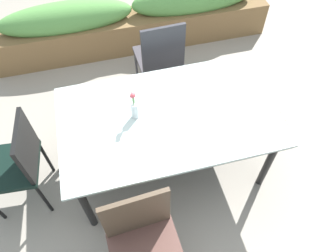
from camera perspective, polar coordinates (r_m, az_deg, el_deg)
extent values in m
plane|color=gray|center=(3.06, -0.84, -7.10)|extent=(12.00, 12.00, 0.00)
cube|color=#B2C6C1|center=(2.50, 0.00, 1.81)|extent=(1.70, 1.03, 0.02)
cube|color=black|center=(2.52, 0.00, 1.47)|extent=(1.67, 1.01, 0.02)
cylinder|color=black|center=(2.58, -14.41, -13.70)|extent=(0.06, 0.06, 0.69)
cylinder|color=black|center=(2.80, 17.46, -6.27)|extent=(0.06, 0.06, 0.69)
cylinder|color=black|center=(3.03, -16.00, 0.68)|extent=(0.06, 0.06, 0.69)
cylinder|color=black|center=(3.22, 11.22, 6.07)|extent=(0.06, 0.06, 0.69)
cube|color=#3B373C|center=(3.32, -1.80, 12.17)|extent=(0.45, 0.45, 0.04)
cube|color=#2D2D33|center=(3.01, -0.83, 13.45)|extent=(0.41, 0.05, 0.49)
cylinder|color=#2D2D33|center=(3.60, -5.64, 10.51)|extent=(0.03, 0.03, 0.47)
cylinder|color=#2D2D33|center=(3.67, 0.44, 11.79)|extent=(0.03, 0.03, 0.47)
cylinder|color=#2D2D33|center=(3.32, -4.02, 6.17)|extent=(0.03, 0.03, 0.47)
cylinder|color=#2D2D33|center=(3.40, 2.44, 7.61)|extent=(0.03, 0.03, 0.47)
cube|color=#4C3D2D|center=(2.11, -5.63, -15.38)|extent=(0.44, 0.06, 0.45)
cylinder|color=#4C3D2D|center=(2.56, 0.10, -18.07)|extent=(0.03, 0.03, 0.46)
cylinder|color=#4C3D2D|center=(2.55, -9.63, -20.62)|extent=(0.03, 0.03, 0.46)
cube|color=black|center=(2.80, -26.31, -6.56)|extent=(0.47, 0.47, 0.04)
cube|color=black|center=(2.56, -23.91, -3.48)|extent=(0.06, 0.41, 0.43)
cylinder|color=black|center=(3.16, -27.72, -6.10)|extent=(0.03, 0.03, 0.45)
cylinder|color=black|center=(2.84, -21.24, -11.99)|extent=(0.03, 0.03, 0.45)
cylinder|color=black|center=(3.03, -20.85, -5.32)|extent=(0.03, 0.03, 0.45)
cylinder|color=silver|center=(2.44, -5.95, 2.79)|extent=(0.06, 0.06, 0.15)
cylinder|color=#569347|center=(2.37, -6.13, 4.35)|extent=(0.01, 0.01, 0.14)
sphere|color=pink|center=(2.32, -6.28, 5.46)|extent=(0.03, 0.03, 0.03)
cylinder|color=#569347|center=(2.38, -6.31, 4.34)|extent=(0.01, 0.01, 0.12)
sphere|color=pink|center=(2.33, -6.44, 5.32)|extent=(0.04, 0.04, 0.04)
cylinder|color=#569347|center=(2.35, -6.14, 4.21)|extent=(0.01, 0.01, 0.15)
sphere|color=#DB4C56|center=(2.30, -6.30, 5.45)|extent=(0.04, 0.04, 0.04)
cylinder|color=#569347|center=(2.37, -6.07, 4.73)|extent=(0.01, 0.01, 0.15)
sphere|color=white|center=(2.32, -6.22, 5.96)|extent=(0.04, 0.04, 0.04)
cube|color=brown|center=(4.15, -6.10, 16.58)|extent=(3.35, 0.42, 0.42)
ellipsoid|color=#569347|center=(3.96, -17.78, 17.88)|extent=(1.51, 0.38, 0.36)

